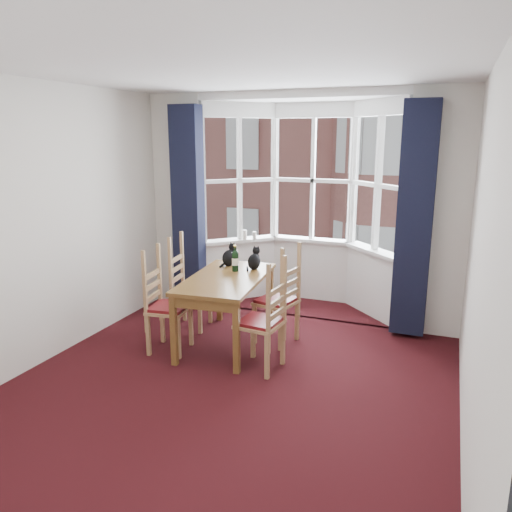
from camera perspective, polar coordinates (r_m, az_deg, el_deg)
The scene contains 21 objects.
floor at distance 4.65m, azimuth -4.12°, elevation -15.69°, with size 4.50×4.50×0.00m, color black.
ceiling at distance 4.09m, azimuth -4.83°, elevation 21.00°, with size 4.50×4.50×0.00m, color white.
wall_left at distance 5.32m, azimuth -24.27°, elevation 2.98°, with size 4.50×4.50×0.00m, color silver.
wall_right at distance 3.75m, azimuth 24.24°, elevation -1.02°, with size 4.50×4.50×0.00m, color silver.
wall_back_pier_left at distance 6.87m, azimuth -8.72°, elevation 6.17°, with size 0.70×0.12×2.80m, color silver.
wall_back_pier_right at distance 5.96m, azimuth 20.04°, elevation 4.38°, with size 0.70×0.12×2.80m, color silver.
bay_window at distance 6.70m, azimuth 5.90°, elevation 6.06°, with size 2.76×0.94×2.80m.
curtain_left at distance 6.61m, azimuth -7.75°, elevation 5.48°, with size 0.38×0.22×2.60m, color black.
curtain_right at distance 5.80m, azimuth 17.67°, elevation 3.83°, with size 0.38×0.22×2.60m, color black.
dining_table at distance 5.47m, azimuth -3.40°, elevation -3.35°, with size 0.89×1.49×0.77m.
chair_left_near at distance 5.46m, azimuth -10.78°, elevation -5.86°, with size 0.45×0.47×0.92m.
chair_left_far at distance 6.08m, azimuth -8.21°, elevation -3.74°, with size 0.45×0.47×0.92m.
chair_right_near at distance 4.91m, azimuth 1.40°, elevation -7.88°, with size 0.44×0.46×0.92m.
chair_right_far at distance 5.53m, azimuth 3.14°, elevation -5.41°, with size 0.48×0.50×0.92m.
cat_left at distance 5.88m, azimuth -3.07°, elevation -0.07°, with size 0.20×0.23×0.28m.
cat_right at distance 5.71m, azimuth -0.19°, elevation -0.50°, with size 0.14×0.20×0.27m.
wine_bottle at distance 5.63m, azimuth -2.39°, elevation -0.44°, with size 0.08×0.08×0.30m.
candle_tall at distance 6.90m, azimuth -1.30°, elevation 2.45°, with size 0.06×0.06×0.13m, color white.
candle_short at distance 6.88m, azimuth -0.18°, elevation 2.34°, with size 0.06×0.06×0.11m, color white.
street at distance 36.88m, azimuth 18.09°, elevation -0.05°, with size 80.00×80.00×0.00m, color #333335.
tenement_building at distance 17.76m, azimuth 15.96°, elevation 10.92°, with size 18.40×7.80×15.20m.
Camera 1 is at (1.77, -3.65, 2.27)m, focal length 35.00 mm.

